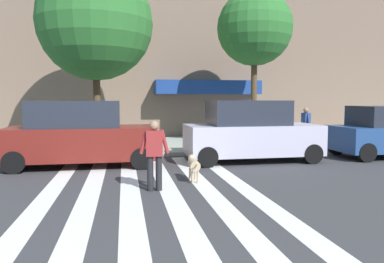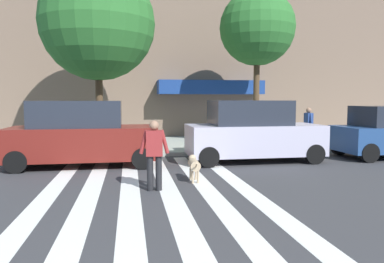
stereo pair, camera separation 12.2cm
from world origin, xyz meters
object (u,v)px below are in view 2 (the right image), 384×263
at_px(parked_car_behind_first, 82,135).
at_px(dog_on_leash, 194,164).
at_px(parked_car_third_in_line, 253,132).
at_px(pedestrian_dog_walker, 154,151).
at_px(street_tree_nearest, 98,23).
at_px(street_tree_middle, 257,28).
at_px(pedestrian_bystander, 308,125).

relative_size(parked_car_behind_first, dog_on_leash, 4.50).
distance_m(parked_car_third_in_line, dog_on_leash, 3.78).
relative_size(parked_car_third_in_line, pedestrian_dog_walker, 2.78).
relative_size(street_tree_nearest, pedestrian_dog_walker, 4.35).
xyz_separation_m(parked_car_behind_first, dog_on_leash, (3.14, -2.76, -0.57)).
xyz_separation_m(parked_car_third_in_line, dog_on_leash, (-2.52, -2.76, -0.56)).
relative_size(street_tree_middle, dog_on_leash, 6.57).
relative_size(pedestrian_dog_walker, pedestrian_bystander, 1.00).
height_order(street_tree_nearest, dog_on_leash, street_tree_nearest).
bearing_deg(pedestrian_bystander, parked_car_behind_first, -166.21).
xyz_separation_m(pedestrian_dog_walker, dog_on_leash, (1.08, 0.85, -0.48)).
bearing_deg(dog_on_leash, pedestrian_bystander, 40.97).
distance_m(parked_car_third_in_line, street_tree_middle, 5.68).
xyz_separation_m(parked_car_third_in_line, pedestrian_bystander, (3.14, 2.16, 0.07)).
distance_m(parked_car_behind_first, street_tree_nearest, 4.99).
bearing_deg(pedestrian_dog_walker, parked_car_third_in_line, 44.97).
distance_m(parked_car_behind_first, parked_car_third_in_line, 5.66).
bearing_deg(pedestrian_bystander, street_tree_middle, 141.62).
height_order(street_tree_nearest, pedestrian_bystander, street_tree_nearest).
xyz_separation_m(parked_car_behind_first, street_tree_nearest, (0.34, 2.89, 4.05)).
height_order(dog_on_leash, pedestrian_bystander, pedestrian_bystander).
distance_m(parked_car_behind_first, pedestrian_bystander, 9.06).
distance_m(pedestrian_dog_walker, pedestrian_bystander, 8.87).
bearing_deg(pedestrian_bystander, dog_on_leash, -139.03).
relative_size(parked_car_behind_first, street_tree_middle, 0.68).
bearing_deg(parked_car_behind_first, pedestrian_bystander, 13.79).
height_order(street_tree_middle, pedestrian_dog_walker, street_tree_middle).
xyz_separation_m(street_tree_middle, pedestrian_bystander, (1.78, -1.41, -4.13)).
xyz_separation_m(parked_car_third_in_line, street_tree_nearest, (-5.32, 2.89, 4.06)).
bearing_deg(street_tree_nearest, dog_on_leash, -63.63).
bearing_deg(street_tree_nearest, parked_car_behind_first, -96.73).
bearing_deg(parked_car_behind_first, pedestrian_dog_walker, -60.28).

